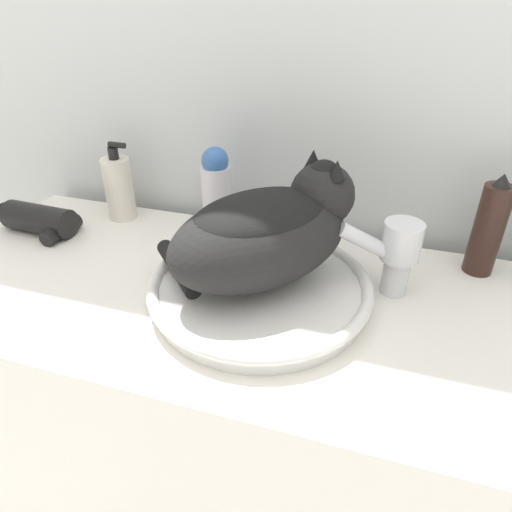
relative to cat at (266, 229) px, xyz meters
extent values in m
cube|color=silver|center=(-0.01, 0.30, 0.21)|extent=(8.00, 0.05, 2.40)
cube|color=white|center=(-0.01, 0.00, -0.56)|extent=(1.23, 0.50, 0.86)
cylinder|color=silver|center=(-0.01, -0.01, -0.11)|extent=(0.35, 0.35, 0.03)
torus|color=silver|center=(-0.01, -0.01, -0.10)|extent=(0.37, 0.37, 0.02)
ellipsoid|color=black|center=(-0.01, -0.01, -0.01)|extent=(0.33, 0.34, 0.15)
ellipsoid|color=black|center=(-0.01, -0.01, 0.03)|extent=(0.25, 0.26, 0.07)
sphere|color=black|center=(0.07, 0.08, 0.03)|extent=(0.11, 0.11, 0.11)
sphere|color=black|center=(0.07, 0.08, 0.06)|extent=(0.06, 0.06, 0.06)
cone|color=black|center=(0.09, 0.06, 0.09)|extent=(0.03, 0.03, 0.03)
cone|color=black|center=(0.05, 0.10, 0.09)|extent=(0.03, 0.03, 0.03)
cylinder|color=black|center=(-0.14, -0.04, -0.07)|extent=(0.13, 0.13, 0.03)
cylinder|color=silver|center=(0.21, 0.08, -0.09)|extent=(0.04, 0.04, 0.07)
cylinder|color=silver|center=(0.16, 0.06, -0.03)|extent=(0.12, 0.07, 0.08)
cylinder|color=silver|center=(0.21, 0.08, -0.03)|extent=(0.06, 0.06, 0.06)
cylinder|color=#331E19|center=(0.35, 0.19, -0.05)|extent=(0.05, 0.05, 0.17)
cone|color=black|center=(0.35, 0.19, 0.05)|extent=(0.03, 0.03, 0.02)
cylinder|color=silver|center=(-0.16, 0.19, -0.06)|extent=(0.06, 0.06, 0.14)
sphere|color=#3866AD|center=(-0.16, 0.19, 0.03)|extent=(0.05, 0.05, 0.05)
cylinder|color=silver|center=(-0.39, 0.19, -0.06)|extent=(0.06, 0.06, 0.14)
cylinder|color=black|center=(-0.39, 0.19, 0.02)|extent=(0.02, 0.02, 0.02)
cylinder|color=black|center=(-0.38, 0.19, 0.04)|extent=(0.04, 0.01, 0.01)
cylinder|color=black|center=(-0.52, 0.08, -0.10)|extent=(0.15, 0.07, 0.06)
cylinder|color=black|center=(-0.46, 0.08, -0.11)|extent=(0.04, 0.10, 0.03)
cylinder|color=black|center=(-0.60, 0.08, -0.10)|extent=(0.02, 0.04, 0.04)
camera|label=1|loc=(0.17, -0.60, 0.33)|focal=32.00mm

